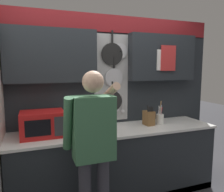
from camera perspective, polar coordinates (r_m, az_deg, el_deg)
base_cabinet_counter at (r=2.95m, az=1.30°, el=-16.94°), size 2.61×0.65×0.88m
back_wall_unit at (r=2.96m, az=-0.67°, el=3.64°), size 3.18×0.23×2.35m
microwave at (r=2.61m, az=-17.71°, el=-6.90°), size 0.48×0.36×0.28m
knife_block at (r=3.00m, az=9.59°, el=-5.61°), size 0.12×0.16×0.28m
utensil_crock at (r=3.10m, az=12.39°, el=-5.69°), size 0.10×0.10×0.32m
person at (r=2.10m, az=-4.88°, el=-11.68°), size 0.54×0.61×1.63m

